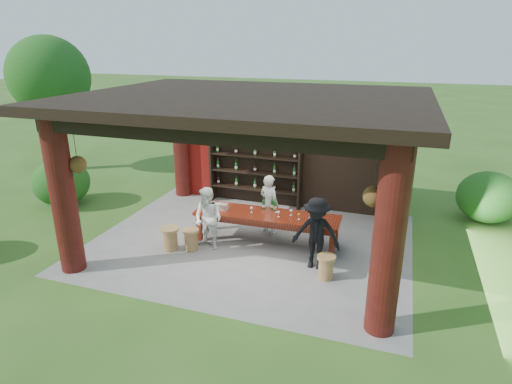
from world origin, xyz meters
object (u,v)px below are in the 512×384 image
(stool_near_left, at_px, (191,239))
(stool_far_left, at_px, (170,238))
(tasting_table, at_px, (267,218))
(napkin_basket, at_px, (222,207))
(guest_man, at_px, (316,233))
(stool_near_right, at_px, (326,267))
(guest_woman, at_px, (208,219))
(host, at_px, (269,204))
(wine_shelf, at_px, (255,165))

(stool_near_left, bearing_deg, stool_far_left, -160.98)
(tasting_table, relative_size, napkin_basket, 13.29)
(napkin_basket, bearing_deg, tasting_table, 4.55)
(stool_far_left, xyz_separation_m, guest_man, (3.33, 0.29, 0.50))
(stool_near_right, height_order, guest_woman, guest_woman)
(stool_near_right, distance_m, host, 2.53)
(tasting_table, xyz_separation_m, guest_woman, (-1.19, -0.69, 0.10))
(tasting_table, bearing_deg, stool_near_left, -149.41)
(host, bearing_deg, guest_man, 157.73)
(stool_near_left, xyz_separation_m, guest_woman, (0.35, 0.22, 0.47))
(wine_shelf, bearing_deg, stool_near_right, -52.13)
(stool_near_left, xyz_separation_m, host, (1.42, 1.50, 0.49))
(stool_far_left, height_order, guest_woman, guest_woman)
(host, bearing_deg, wine_shelf, -39.95)
(stool_far_left, relative_size, napkin_basket, 2.10)
(stool_near_left, height_order, guest_man, guest_man)
(tasting_table, bearing_deg, host, 102.26)
(wine_shelf, bearing_deg, host, -60.97)
(tasting_table, xyz_separation_m, guest_man, (1.33, -0.78, 0.15))
(stool_near_left, relative_size, napkin_basket, 1.95)
(stool_near_right, distance_m, napkin_basket, 2.99)
(guest_woman, bearing_deg, tasting_table, 43.09)
(guest_woman, bearing_deg, host, 63.17)
(host, height_order, napkin_basket, host)
(stool_near_right, xyz_separation_m, host, (-1.76, 1.76, 0.49))
(stool_near_right, relative_size, guest_woman, 0.34)
(wine_shelf, height_order, host, wine_shelf)
(wine_shelf, distance_m, napkin_basket, 2.47)
(guest_woman, relative_size, guest_man, 0.94)
(host, bearing_deg, stool_near_left, 67.63)
(wine_shelf, relative_size, stool_near_left, 5.39)
(stool_near_right, relative_size, napkin_basket, 1.94)
(tasting_table, bearing_deg, stool_near_right, -35.66)
(stool_near_left, distance_m, napkin_basket, 1.09)
(host, bearing_deg, stool_near_right, 156.04)
(tasting_table, xyz_separation_m, stool_far_left, (-2.00, -1.07, -0.35))
(wine_shelf, height_order, napkin_basket, wine_shelf)
(stool_far_left, distance_m, guest_woman, 1.00)
(host, xyz_separation_m, guest_man, (1.46, -1.37, 0.03))
(stool_far_left, bearing_deg, host, 41.48)
(guest_woman, relative_size, napkin_basket, 5.67)
(stool_near_left, relative_size, stool_near_right, 1.00)
(stool_far_left, distance_m, host, 2.55)
(wine_shelf, relative_size, stool_near_right, 5.42)
(stool_near_left, xyz_separation_m, stool_near_right, (3.18, -0.26, -0.00))
(napkin_basket, bearing_deg, host, 34.62)
(tasting_table, relative_size, stool_near_right, 6.84)
(wine_shelf, distance_m, host, 2.06)
(wine_shelf, bearing_deg, guest_man, -52.16)
(guest_man, bearing_deg, napkin_basket, 165.43)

